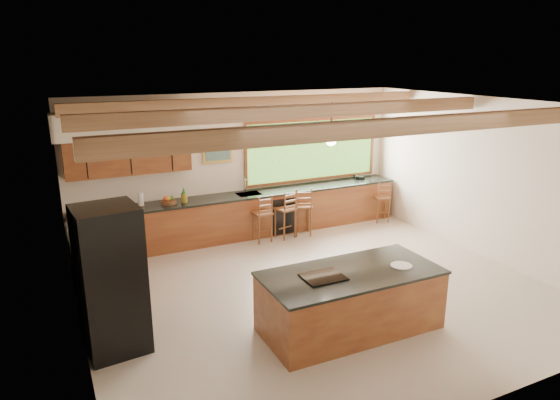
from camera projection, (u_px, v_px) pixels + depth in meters
name	position (u px, v px, depth m)	size (l,w,h in m)	color
ground	(317.00, 289.00, 8.21)	(7.20, 7.20, 0.00)	#BCAF9C
room_shell	(291.00, 151.00, 8.10)	(7.27, 6.54, 3.02)	silver
counter_run	(219.00, 225.00, 9.93)	(7.12, 3.10, 1.23)	brown
island	(350.00, 300.00, 6.91)	(2.49, 1.18, 0.88)	brown
refrigerator	(111.00, 280.00, 6.29)	(0.83, 0.81, 1.94)	black
bar_stool_a	(263.00, 214.00, 10.16)	(0.38, 0.38, 1.02)	brown
bar_stool_b	(286.00, 210.00, 10.38)	(0.45, 0.45, 1.05)	brown
bar_stool_c	(304.00, 207.00, 10.55)	(0.49, 0.49, 1.06)	brown
bar_stool_d	(383.00, 198.00, 11.44)	(0.43, 0.43, 0.96)	brown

